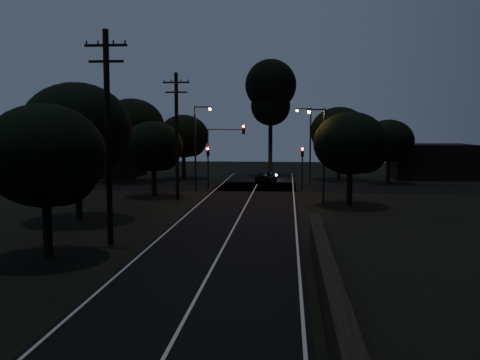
{
  "coord_description": "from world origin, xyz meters",
  "views": [
    {
      "loc": [
        3.24,
        -11.79,
        6.15
      ],
      "look_at": [
        0.0,
        24.0,
        2.5
      ],
      "focal_mm": 40.0,
      "sensor_mm": 36.0,
      "label": 1
    }
  ],
  "objects_px": {
    "utility_pole_far": "(177,134)",
    "streetlight_a": "(197,142)",
    "utility_pole_mid": "(108,134)",
    "signal_mast": "(225,144)",
    "signal_right": "(302,160)",
    "streetlight_b": "(308,141)",
    "signal_left": "(208,160)",
    "streetlight_c": "(322,149)",
    "car": "(266,177)",
    "tall_pine": "(271,92)"
  },
  "relations": [
    {
      "from": "signal_left",
      "to": "signal_right",
      "type": "relative_size",
      "value": 1.0
    },
    {
      "from": "signal_right",
      "to": "streetlight_c",
      "type": "relative_size",
      "value": 0.55
    },
    {
      "from": "signal_mast",
      "to": "streetlight_a",
      "type": "height_order",
      "value": "streetlight_a"
    },
    {
      "from": "signal_left",
      "to": "streetlight_a",
      "type": "distance_m",
      "value": 2.77
    },
    {
      "from": "signal_left",
      "to": "signal_right",
      "type": "xyz_separation_m",
      "value": [
        9.2,
        0.0,
        0.0
      ]
    },
    {
      "from": "signal_right",
      "to": "signal_mast",
      "type": "relative_size",
      "value": 0.66
    },
    {
      "from": "signal_mast",
      "to": "streetlight_a",
      "type": "relative_size",
      "value": 0.78
    },
    {
      "from": "utility_pole_mid",
      "to": "tall_pine",
      "type": "distance_m",
      "value": 40.87
    },
    {
      "from": "streetlight_b",
      "to": "utility_pole_mid",
      "type": "bearing_deg",
      "value": -111.3
    },
    {
      "from": "utility_pole_mid",
      "to": "utility_pole_far",
      "type": "xyz_separation_m",
      "value": [
        0.0,
        17.0,
        -0.25
      ]
    },
    {
      "from": "car",
      "to": "signal_right",
      "type": "bearing_deg",
      "value": 137.3
    },
    {
      "from": "streetlight_c",
      "to": "car",
      "type": "height_order",
      "value": "streetlight_c"
    },
    {
      "from": "streetlight_c",
      "to": "tall_pine",
      "type": "bearing_deg",
      "value": 100.93
    },
    {
      "from": "utility_pole_mid",
      "to": "streetlight_b",
      "type": "distance_m",
      "value": 31.15
    },
    {
      "from": "signal_left",
      "to": "signal_mast",
      "type": "xyz_separation_m",
      "value": [
        1.69,
        0.0,
        1.5
      ]
    },
    {
      "from": "utility_pole_mid",
      "to": "streetlight_c",
      "type": "relative_size",
      "value": 1.47
    },
    {
      "from": "streetlight_a",
      "to": "utility_pole_far",
      "type": "bearing_deg",
      "value": -96.59
    },
    {
      "from": "tall_pine",
      "to": "signal_right",
      "type": "distance_m",
      "value": 17.16
    },
    {
      "from": "streetlight_c",
      "to": "signal_left",
      "type": "bearing_deg",
      "value": 136.24
    },
    {
      "from": "utility_pole_far",
      "to": "signal_mast",
      "type": "bearing_deg",
      "value": 68.89
    },
    {
      "from": "signal_right",
      "to": "streetlight_b",
      "type": "height_order",
      "value": "streetlight_b"
    },
    {
      "from": "signal_left",
      "to": "signal_mast",
      "type": "relative_size",
      "value": 0.66
    },
    {
      "from": "signal_left",
      "to": "streetlight_b",
      "type": "relative_size",
      "value": 0.51
    },
    {
      "from": "streetlight_a",
      "to": "streetlight_c",
      "type": "xyz_separation_m",
      "value": [
        11.14,
        -8.0,
        -0.29
      ]
    },
    {
      "from": "tall_pine",
      "to": "streetlight_c",
      "type": "distance_m",
      "value": 26.16
    },
    {
      "from": "streetlight_a",
      "to": "signal_mast",
      "type": "bearing_deg",
      "value": 39.77
    },
    {
      "from": "utility_pole_mid",
      "to": "signal_right",
      "type": "relative_size",
      "value": 2.68
    },
    {
      "from": "streetlight_b",
      "to": "car",
      "type": "bearing_deg",
      "value": 155.85
    },
    {
      "from": "tall_pine",
      "to": "signal_left",
      "type": "relative_size",
      "value": 3.5
    },
    {
      "from": "car",
      "to": "streetlight_b",
      "type": "bearing_deg",
      "value": 171.17
    },
    {
      "from": "signal_left",
      "to": "streetlight_c",
      "type": "height_order",
      "value": "streetlight_c"
    },
    {
      "from": "utility_pole_mid",
      "to": "tall_pine",
      "type": "xyz_separation_m",
      "value": [
        7.0,
        40.0,
        4.59
      ]
    },
    {
      "from": "signal_right",
      "to": "streetlight_c",
      "type": "height_order",
      "value": "streetlight_c"
    },
    {
      "from": "utility_pole_far",
      "to": "streetlight_c",
      "type": "height_order",
      "value": "utility_pole_far"
    },
    {
      "from": "utility_pole_mid",
      "to": "utility_pole_far",
      "type": "relative_size",
      "value": 1.05
    },
    {
      "from": "utility_pole_far",
      "to": "tall_pine",
      "type": "distance_m",
      "value": 24.53
    },
    {
      "from": "signal_left",
      "to": "streetlight_b",
      "type": "bearing_deg",
      "value": 22.05
    },
    {
      "from": "signal_right",
      "to": "streetlight_b",
      "type": "xyz_separation_m",
      "value": [
        0.71,
        4.01,
        1.8
      ]
    },
    {
      "from": "signal_right",
      "to": "streetlight_c",
      "type": "distance_m",
      "value": 10.18
    },
    {
      "from": "utility_pole_mid",
      "to": "streetlight_a",
      "type": "distance_m",
      "value": 23.04
    },
    {
      "from": "utility_pole_far",
      "to": "car",
      "type": "relative_size",
      "value": 2.7
    },
    {
      "from": "signal_mast",
      "to": "utility_pole_far",
      "type": "bearing_deg",
      "value": -111.11
    },
    {
      "from": "signal_left",
      "to": "tall_pine",
      "type": "bearing_deg",
      "value": 69.54
    },
    {
      "from": "utility_pole_mid",
      "to": "streetlight_b",
      "type": "bearing_deg",
      "value": 68.7
    },
    {
      "from": "utility_pole_far",
      "to": "streetlight_a",
      "type": "distance_m",
      "value": 6.1
    },
    {
      "from": "tall_pine",
      "to": "signal_left",
      "type": "bearing_deg",
      "value": -110.46
    },
    {
      "from": "signal_left",
      "to": "signal_mast",
      "type": "distance_m",
      "value": 2.26
    },
    {
      "from": "signal_left",
      "to": "streetlight_b",
      "type": "height_order",
      "value": "streetlight_b"
    },
    {
      "from": "utility_pole_far",
      "to": "signal_right",
      "type": "relative_size",
      "value": 2.56
    },
    {
      "from": "signal_mast",
      "to": "streetlight_c",
      "type": "xyz_separation_m",
      "value": [
        8.74,
        -9.99,
        0.01
      ]
    }
  ]
}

